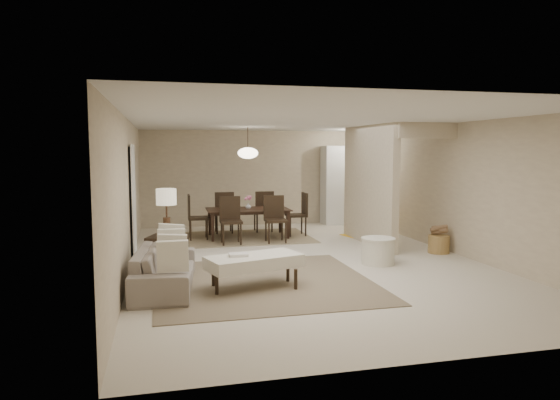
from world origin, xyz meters
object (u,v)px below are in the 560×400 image
object	(u,v)px
side_table	(168,254)
round_pouf	(378,251)
dining_table	(248,223)
ottoman_bench	(254,262)
pantry_cabinet	(344,185)
wicker_basket	(439,244)
sofa	(165,268)

from	to	relation	value
side_table	round_pouf	world-z (taller)	side_table
dining_table	round_pouf	bearing A→B (deg)	-59.95
ottoman_bench	round_pouf	distance (m)	2.60
pantry_cabinet	round_pouf	distance (m)	4.96
pantry_cabinet	wicker_basket	world-z (taller)	pantry_cabinet
side_table	ottoman_bench	bearing A→B (deg)	-45.75
sofa	wicker_basket	size ratio (longest dim) A/B	4.92
pantry_cabinet	dining_table	xyz separation A→B (m)	(-2.91, -1.59, -0.72)
round_pouf	dining_table	size ratio (longest dim) A/B	0.32
ottoman_bench	dining_table	xyz separation A→B (m)	(0.65, 4.19, -0.06)
wicker_basket	dining_table	xyz separation A→B (m)	(-3.29, 2.56, 0.16)
sofa	ottoman_bench	distance (m)	1.28
ottoman_bench	sofa	bearing A→B (deg)	149.85
pantry_cabinet	dining_table	world-z (taller)	pantry_cabinet
side_table	pantry_cabinet	bearing A→B (deg)	43.79
side_table	dining_table	distance (m)	3.49
ottoman_bench	round_pouf	xyz separation A→B (m)	(2.39, 1.02, -0.16)
round_pouf	wicker_basket	world-z (taller)	round_pouf
ottoman_bench	dining_table	size ratio (longest dim) A/B	0.78
sofa	round_pouf	world-z (taller)	sofa
wicker_basket	dining_table	distance (m)	4.17
side_table	wicker_basket	bearing A→B (deg)	4.51
pantry_cabinet	ottoman_bench	size ratio (longest dim) A/B	1.44
ottoman_bench	side_table	bearing A→B (deg)	117.69
ottoman_bench	wicker_basket	size ratio (longest dim) A/B	3.62
pantry_cabinet	side_table	world-z (taller)	pantry_cabinet
pantry_cabinet	sofa	bearing A→B (deg)	-131.23
pantry_cabinet	ottoman_bench	distance (m)	6.82
ottoman_bench	pantry_cabinet	bearing A→B (deg)	41.81
wicker_basket	dining_table	world-z (taller)	dining_table
side_table	round_pouf	xyz separation A→B (m)	(3.58, -0.20, -0.08)
sofa	wicker_basket	distance (m)	5.34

